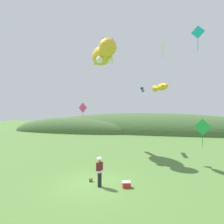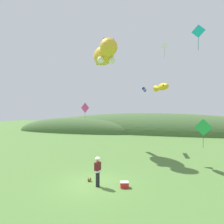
# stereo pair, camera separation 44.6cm
# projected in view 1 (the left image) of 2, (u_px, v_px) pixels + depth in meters

# --- Properties ---
(ground_plane) EXTENTS (120.00, 120.00, 0.00)m
(ground_plane) POSITION_uv_depth(u_px,v_px,m) (94.00, 184.00, 12.40)
(ground_plane) COLOR #517A38
(distant_hill_ridge) EXTENTS (55.17, 12.77, 7.85)m
(distant_hill_ridge) POSITION_uv_depth(u_px,v_px,m) (133.00, 132.00, 40.68)
(distant_hill_ridge) COLOR #426033
(distant_hill_ridge) RESTS_ON ground
(festival_attendant) EXTENTS (0.35, 0.47, 1.77)m
(festival_attendant) POSITION_uv_depth(u_px,v_px,m) (100.00, 171.00, 11.97)
(festival_attendant) COLOR black
(festival_attendant) RESTS_ON ground
(kite_spool) EXTENTS (0.15, 0.24, 0.24)m
(kite_spool) POSITION_uv_depth(u_px,v_px,m) (91.00, 180.00, 12.82)
(kite_spool) COLOR olive
(kite_spool) RESTS_ON ground
(picnic_cooler) EXTENTS (0.58, 0.48, 0.36)m
(picnic_cooler) POSITION_uv_depth(u_px,v_px,m) (126.00, 185.00, 11.85)
(picnic_cooler) COLOR red
(picnic_cooler) RESTS_ON ground
(kite_giant_cat) EXTENTS (4.58, 6.72, 2.30)m
(kite_giant_cat) POSITION_uv_depth(u_px,v_px,m) (103.00, 55.00, 21.40)
(kite_giant_cat) COLOR gold
(kite_fish_windsock) EXTENTS (1.65, 2.32, 0.71)m
(kite_fish_windsock) POSITION_uv_depth(u_px,v_px,m) (161.00, 87.00, 17.56)
(kite_fish_windsock) COLOR gold
(kite_tube_streamer) EXTENTS (0.59, 2.42, 0.44)m
(kite_tube_streamer) POSITION_uv_depth(u_px,v_px,m) (142.00, 90.00, 22.89)
(kite_tube_streamer) COLOR #2633A5
(kite_diamond_pink) EXTENTS (1.36, 0.39, 2.30)m
(kite_diamond_pink) POSITION_uv_depth(u_px,v_px,m) (83.00, 108.00, 26.57)
(kite_diamond_pink) COLOR #E53F8C
(kite_diamond_teal) EXTENTS (0.95, 0.24, 1.87)m
(kite_diamond_teal) POSITION_uv_depth(u_px,v_px,m) (198.00, 32.00, 14.71)
(kite_diamond_teal) COLOR #19BFBF
(kite_diamond_white) EXTENTS (0.88, 0.34, 1.83)m
(kite_diamond_white) POSITION_uv_depth(u_px,v_px,m) (162.00, 47.00, 23.14)
(kite_diamond_white) COLOR white
(kite_diamond_green) EXTENTS (1.25, 0.35, 2.19)m
(kite_diamond_green) POSITION_uv_depth(u_px,v_px,m) (203.00, 127.00, 15.23)
(kite_diamond_green) COLOR green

